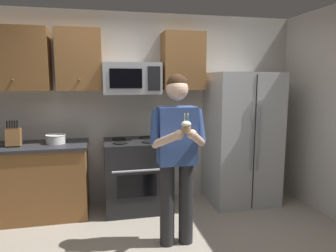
% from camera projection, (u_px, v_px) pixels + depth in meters
% --- Properties ---
extents(wall_back, '(4.40, 0.10, 2.60)m').
position_uv_depth(wall_back, '(141.00, 109.00, 4.35)').
color(wall_back, beige).
rests_on(wall_back, ground).
extents(oven_range, '(0.76, 0.70, 0.93)m').
position_uv_depth(oven_range, '(134.00, 175.00, 4.06)').
color(oven_range, black).
rests_on(oven_range, ground).
extents(microwave, '(0.74, 0.41, 0.40)m').
position_uv_depth(microwave, '(132.00, 79.00, 3.99)').
color(microwave, '#9EA0A5').
extents(refrigerator, '(0.90, 0.75, 1.80)m').
position_uv_depth(refrigerator, '(242.00, 138.00, 4.28)').
color(refrigerator, '#B7BABF').
rests_on(refrigerator, ground).
extents(cabinet_row_upper, '(2.78, 0.36, 0.76)m').
position_uv_depth(cabinet_row_upper, '(85.00, 60.00, 3.89)').
color(cabinet_row_upper, brown).
extents(counter_left, '(1.44, 0.66, 0.92)m').
position_uv_depth(counter_left, '(29.00, 181.00, 3.81)').
color(counter_left, brown).
rests_on(counter_left, ground).
extents(knife_block, '(0.16, 0.15, 0.32)m').
position_uv_depth(knife_block, '(14.00, 137.00, 3.65)').
color(knife_block, brown).
rests_on(knife_block, counter_left).
extents(bowl_large_white, '(0.24, 0.24, 0.11)m').
position_uv_depth(bowl_large_white, '(56.00, 139.00, 3.82)').
color(bowl_large_white, white).
rests_on(bowl_large_white, counter_left).
extents(person, '(0.60, 0.48, 1.76)m').
position_uv_depth(person, '(177.00, 151.00, 3.09)').
color(person, '#262628').
rests_on(person, ground).
extents(cupcake, '(0.09, 0.09, 0.17)m').
position_uv_depth(cupcake, '(186.00, 126.00, 2.73)').
color(cupcake, '#A87F56').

